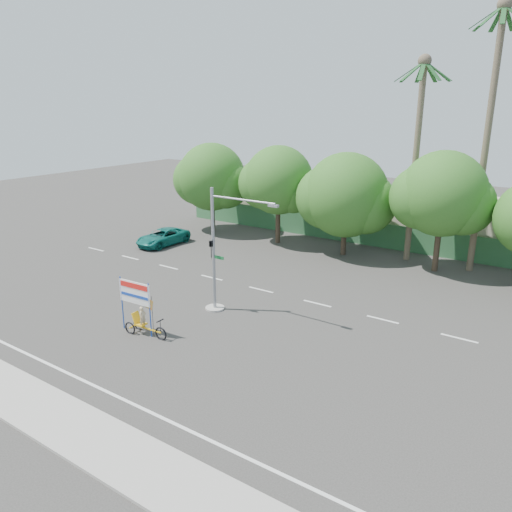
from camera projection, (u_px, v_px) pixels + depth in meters
The scene contains 14 objects.
ground at pixel (203, 347), 24.11m from camera, with size 120.00×120.00×0.00m, color #33302D.
sidewalk_near at pixel (70, 426), 18.18m from camera, with size 50.00×2.40×0.12m, color gray.
fence at pixel (373, 234), 40.76m from camera, with size 38.00×0.08×2.00m, color #336B3D.
building_left at pixel (295, 200), 49.41m from camera, with size 12.00×8.00×4.00m, color beige.
building_right at pixel (490, 227), 39.76m from camera, with size 14.00×8.00×3.60m, color beige.
tree_far_left at pixel (211, 179), 44.47m from camera, with size 7.14×6.00×7.96m.
tree_left at pixel (278, 183), 40.60m from camera, with size 6.66×5.60×8.07m.
tree_center at pixel (345, 197), 37.55m from camera, with size 7.62×6.40×7.85m.
tree_right at pixel (442, 197), 33.54m from camera, with size 6.90×5.80×8.36m.
palm_tall at pixel (490, 116), 32.07m from camera, with size 3.73×3.79×17.45m.
palm_short at pixel (417, 139), 34.97m from camera, with size 3.73×3.79×14.45m.
traffic_signal at pixel (218, 261), 27.57m from camera, with size 4.72×1.10×7.00m.
trike_billboard at pixel (140, 312), 25.20m from camera, with size 2.97×0.71×2.92m.
pickup_truck at pixel (163, 237), 41.20m from camera, with size 2.20×4.76×1.32m, color #0E675C.
Camera 1 is at (14.36, -16.49, 11.36)m, focal length 35.00 mm.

